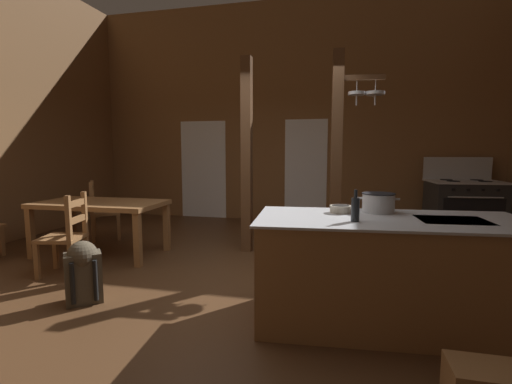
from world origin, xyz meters
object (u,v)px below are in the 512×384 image
(dining_table, at_px, (100,208))
(backpack, at_px, (83,270))
(kitchen_island, at_px, (388,272))
(ladderback_chair_near_window, at_px, (102,212))
(ladderback_chair_by_post, at_px, (66,236))
(stove_range, at_px, (463,207))
(bottle_tall_on_counter, at_px, (355,209))
(stockpot_on_counter, at_px, (378,203))
(mixing_bowl_on_counter, at_px, (341,209))

(dining_table, relative_size, backpack, 2.87)
(kitchen_island, relative_size, ladderback_chair_near_window, 2.35)
(dining_table, height_order, ladderback_chair_by_post, ladderback_chair_by_post)
(stove_range, bearing_deg, bottle_tall_on_counter, -115.95)
(stockpot_on_counter, height_order, mixing_bowl_on_counter, stockpot_on_counter)
(stove_range, bearing_deg, dining_table, -154.90)
(ladderback_chair_by_post, bearing_deg, mixing_bowl_on_counter, -4.93)
(kitchen_island, relative_size, ladderback_chair_by_post, 2.35)
(backpack, relative_size, bottle_tall_on_counter, 2.41)
(kitchen_island, bearing_deg, stockpot_on_counter, 104.91)
(kitchen_island, distance_m, ladderback_chair_near_window, 4.64)
(ladderback_chair_near_window, distance_m, mixing_bowl_on_counter, 4.24)
(kitchen_island, height_order, mixing_bowl_on_counter, mixing_bowl_on_counter)
(kitchen_island, relative_size, backpack, 3.75)
(stockpot_on_counter, xyz_separation_m, mixing_bowl_on_counter, (-0.32, -0.11, -0.05))
(ladderback_chair_by_post, height_order, mixing_bowl_on_counter, mixing_bowl_on_counter)
(ladderback_chair_by_post, xyz_separation_m, stockpot_on_counter, (3.42, -0.16, 0.53))
(stove_range, bearing_deg, mixing_bowl_on_counter, -119.71)
(ladderback_chair_by_post, bearing_deg, backpack, -41.32)
(stove_range, distance_m, stockpot_on_counter, 3.85)
(kitchen_island, xyz_separation_m, stove_range, (1.62, 3.70, 0.03))
(mixing_bowl_on_counter, bearing_deg, ladderback_chair_near_window, 153.82)
(kitchen_island, relative_size, dining_table, 1.31)
(kitchen_island, distance_m, backpack, 2.77)
(stove_range, xyz_separation_m, ladderback_chair_near_window, (-5.80, -1.67, -0.03))
(backpack, distance_m, bottle_tall_on_counter, 2.56)
(kitchen_island, relative_size, stove_range, 1.69)
(dining_table, relative_size, ladderback_chair_near_window, 1.80)
(stove_range, distance_m, ladderback_chair_by_post, 6.06)
(stove_range, xyz_separation_m, stockpot_on_counter, (-1.69, -3.42, 0.50))
(kitchen_island, height_order, ladderback_chair_near_window, ladderback_chair_near_window)
(mixing_bowl_on_counter, height_order, bottle_tall_on_counter, bottle_tall_on_counter)
(stove_range, height_order, dining_table, stove_range)
(ladderback_chair_near_window, distance_m, backpack, 2.65)
(backpack, bearing_deg, kitchen_island, 4.37)
(stove_range, relative_size, dining_table, 0.77)
(dining_table, distance_m, mixing_bowl_on_counter, 3.41)
(ladderback_chair_by_post, bearing_deg, stove_range, 32.59)
(backpack, height_order, bottle_tall_on_counter, bottle_tall_on_counter)
(dining_table, distance_m, bottle_tall_on_counter, 3.66)
(ladderback_chair_near_window, xyz_separation_m, mixing_bowl_on_counter, (3.78, -1.86, 0.48))
(ladderback_chair_near_window, height_order, backpack, ladderback_chair_near_window)
(stove_range, bearing_deg, backpack, -138.21)
(stove_range, distance_m, mixing_bowl_on_counter, 4.09)
(stockpot_on_counter, height_order, bottle_tall_on_counter, bottle_tall_on_counter)
(kitchen_island, relative_size, bottle_tall_on_counter, 9.02)
(ladderback_chair_near_window, xyz_separation_m, backpack, (1.42, -2.24, -0.14))
(backpack, xyz_separation_m, mixing_bowl_on_counter, (2.36, 0.38, 0.62))
(ladderback_chair_by_post, height_order, bottle_tall_on_counter, bottle_tall_on_counter)
(ladderback_chair_by_post, bearing_deg, dining_table, 99.39)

